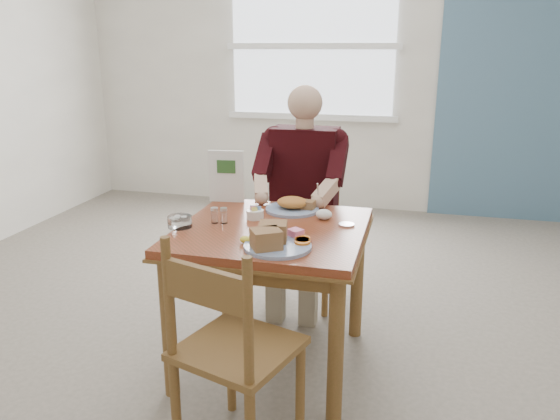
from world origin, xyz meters
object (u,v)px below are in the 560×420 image
(table, at_px, (272,248))
(near_plate, at_px, (275,240))
(diner, at_px, (302,182))
(chair_near, at_px, (231,351))
(far_plate, at_px, (293,206))
(chair_far, at_px, (305,229))

(table, xyz_separation_m, near_plate, (0.09, -0.27, 0.15))
(diner, bearing_deg, table, -90.00)
(table, xyz_separation_m, diner, (0.00, 0.71, 0.17))
(chair_near, xyz_separation_m, far_plate, (0.01, 1.00, 0.30))
(diner, height_order, far_plate, diner)
(diner, bearing_deg, chair_near, -88.86)
(chair_near, xyz_separation_m, diner, (-0.03, 1.41, 0.33))
(chair_near, bearing_deg, far_plate, 89.26)
(table, distance_m, diner, 0.73)
(near_plate, bearing_deg, table, 107.93)
(chair_far, bearing_deg, near_plate, -85.32)
(chair_far, xyz_separation_m, chair_near, (0.03, -1.50, 0.00))
(diner, bearing_deg, chair_far, 90.01)
(chair_far, relative_size, diner, 0.69)
(chair_near, relative_size, far_plate, 2.97)
(table, bearing_deg, chair_near, -87.72)
(diner, relative_size, near_plate, 3.48)
(near_plate, distance_m, far_plate, 0.57)
(table, distance_m, near_plate, 0.32)
(chair_far, xyz_separation_m, near_plate, (0.09, -1.07, 0.31))
(diner, height_order, near_plate, diner)
(chair_far, bearing_deg, chair_near, -88.93)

